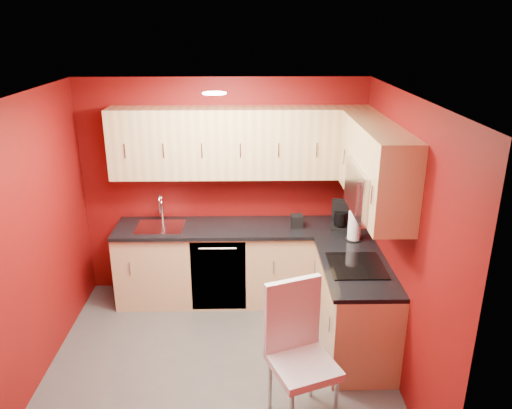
{
  "coord_description": "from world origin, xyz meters",
  "views": [
    {
      "loc": [
        0.27,
        -3.94,
        3.04
      ],
      "look_at": [
        0.35,
        0.55,
        1.4
      ],
      "focal_mm": 35.0,
      "sensor_mm": 36.0,
      "label": 1
    }
  ],
  "objects_px": {
    "napkin_holder": "(297,221)",
    "dining_chair": "(303,359)",
    "sink": "(160,223)",
    "microwave": "(375,190)",
    "coffee_maker": "(340,215)",
    "paper_towel": "(354,226)"
  },
  "relations": [
    {
      "from": "napkin_holder",
      "to": "dining_chair",
      "type": "bearing_deg",
      "value": -93.53
    },
    {
      "from": "sink",
      "to": "dining_chair",
      "type": "xyz_separation_m",
      "value": [
        1.4,
        -1.92,
        -0.36
      ]
    },
    {
      "from": "microwave",
      "to": "coffee_maker",
      "type": "xyz_separation_m",
      "value": [
        -0.11,
        0.92,
        -0.6
      ]
    },
    {
      "from": "microwave",
      "to": "paper_towel",
      "type": "relative_size",
      "value": 2.44
    },
    {
      "from": "sink",
      "to": "paper_towel",
      "type": "relative_size",
      "value": 1.67
    },
    {
      "from": "sink",
      "to": "napkin_holder",
      "type": "height_order",
      "value": "sink"
    },
    {
      "from": "napkin_holder",
      "to": "coffee_maker",
      "type": "bearing_deg",
      "value": -4.79
    },
    {
      "from": "coffee_maker",
      "to": "microwave",
      "type": "bearing_deg",
      "value": -72.47
    },
    {
      "from": "paper_towel",
      "to": "dining_chair",
      "type": "height_order",
      "value": "paper_towel"
    },
    {
      "from": "sink",
      "to": "dining_chair",
      "type": "distance_m",
      "value": 2.4
    },
    {
      "from": "paper_towel",
      "to": "dining_chair",
      "type": "xyz_separation_m",
      "value": [
        -0.68,
        -1.52,
        -0.48
      ]
    },
    {
      "from": "napkin_holder",
      "to": "paper_towel",
      "type": "height_order",
      "value": "paper_towel"
    },
    {
      "from": "coffee_maker",
      "to": "napkin_holder",
      "type": "height_order",
      "value": "coffee_maker"
    },
    {
      "from": "sink",
      "to": "dining_chair",
      "type": "bearing_deg",
      "value": -53.91
    },
    {
      "from": "paper_towel",
      "to": "napkin_holder",
      "type": "bearing_deg",
      "value": 147.68
    },
    {
      "from": "napkin_holder",
      "to": "paper_towel",
      "type": "relative_size",
      "value": 0.44
    },
    {
      "from": "paper_towel",
      "to": "coffee_maker",
      "type": "bearing_deg",
      "value": 106.53
    },
    {
      "from": "paper_towel",
      "to": "dining_chair",
      "type": "bearing_deg",
      "value": -113.98
    },
    {
      "from": "microwave",
      "to": "paper_towel",
      "type": "xyz_separation_m",
      "value": [
        -0.02,
        0.6,
        -0.59
      ]
    },
    {
      "from": "coffee_maker",
      "to": "napkin_holder",
      "type": "bearing_deg",
      "value": -174.18
    },
    {
      "from": "sink",
      "to": "paper_towel",
      "type": "bearing_deg",
      "value": -10.92
    },
    {
      "from": "microwave",
      "to": "dining_chair",
      "type": "distance_m",
      "value": 1.57
    }
  ]
}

